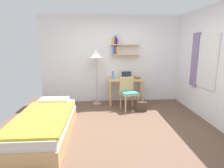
{
  "coord_description": "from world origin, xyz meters",
  "views": [
    {
      "loc": [
        -0.45,
        -3.57,
        1.71
      ],
      "look_at": [
        -0.17,
        0.51,
        0.85
      ],
      "focal_mm": 29.49,
      "sensor_mm": 36.0,
      "label": 1
    }
  ],
  "objects_px": {
    "standing_lamp": "(96,56)",
    "laptop": "(127,77)",
    "bed": "(46,125)",
    "desk": "(126,84)",
    "water_bottle": "(113,75)",
    "desk_chair": "(128,92)",
    "book_stack": "(137,77)",
    "handbag": "(141,106)"
  },
  "relations": [
    {
      "from": "standing_lamp",
      "to": "laptop",
      "type": "distance_m",
      "value": 1.09
    },
    {
      "from": "bed",
      "to": "desk",
      "type": "xyz_separation_m",
      "value": [
        1.8,
        1.97,
        0.36
      ]
    },
    {
      "from": "standing_lamp",
      "to": "water_bottle",
      "type": "distance_m",
      "value": 0.73
    },
    {
      "from": "desk_chair",
      "to": "book_stack",
      "type": "bearing_deg",
      "value": 57.8
    },
    {
      "from": "laptop",
      "to": "handbag",
      "type": "bearing_deg",
      "value": -69.25
    },
    {
      "from": "laptop",
      "to": "book_stack",
      "type": "xyz_separation_m",
      "value": [
        0.31,
        -0.03,
        -0.01
      ]
    },
    {
      "from": "water_bottle",
      "to": "handbag",
      "type": "height_order",
      "value": "water_bottle"
    },
    {
      "from": "bed",
      "to": "standing_lamp",
      "type": "distance_m",
      "value": 2.48
    },
    {
      "from": "laptop",
      "to": "water_bottle",
      "type": "relative_size",
      "value": 1.24
    },
    {
      "from": "standing_lamp",
      "to": "handbag",
      "type": "distance_m",
      "value": 1.88
    },
    {
      "from": "book_stack",
      "to": "bed",
      "type": "bearing_deg",
      "value": -136.95
    },
    {
      "from": "desk",
      "to": "handbag",
      "type": "bearing_deg",
      "value": -64.59
    },
    {
      "from": "standing_lamp",
      "to": "book_stack",
      "type": "xyz_separation_m",
      "value": [
        1.21,
        0.04,
        -0.63
      ]
    },
    {
      "from": "laptop",
      "to": "desk",
      "type": "bearing_deg",
      "value": -116.88
    },
    {
      "from": "desk",
      "to": "water_bottle",
      "type": "xyz_separation_m",
      "value": [
        -0.38,
        -0.04,
        0.26
      ]
    },
    {
      "from": "laptop",
      "to": "water_bottle",
      "type": "bearing_deg",
      "value": -164.61
    },
    {
      "from": "water_bottle",
      "to": "handbag",
      "type": "relative_size",
      "value": 0.62
    },
    {
      "from": "bed",
      "to": "desk",
      "type": "distance_m",
      "value": 2.69
    },
    {
      "from": "desk",
      "to": "laptop",
      "type": "bearing_deg",
      "value": 63.12
    },
    {
      "from": "desk",
      "to": "book_stack",
      "type": "bearing_deg",
      "value": 6.73
    },
    {
      "from": "book_stack",
      "to": "handbag",
      "type": "distance_m",
      "value": 0.98
    },
    {
      "from": "desk",
      "to": "laptop",
      "type": "height_order",
      "value": "laptop"
    },
    {
      "from": "desk_chair",
      "to": "standing_lamp",
      "type": "xyz_separation_m",
      "value": [
        -0.86,
        0.51,
        0.93
      ]
    },
    {
      "from": "bed",
      "to": "laptop",
      "type": "relative_size",
      "value": 6.79
    },
    {
      "from": "desk_chair",
      "to": "book_stack",
      "type": "distance_m",
      "value": 0.71
    },
    {
      "from": "standing_lamp",
      "to": "handbag",
      "type": "relative_size",
      "value": 4.12
    },
    {
      "from": "book_stack",
      "to": "desk",
      "type": "bearing_deg",
      "value": -173.27
    },
    {
      "from": "desk_chair",
      "to": "handbag",
      "type": "distance_m",
      "value": 0.52
    },
    {
      "from": "handbag",
      "to": "book_stack",
      "type": "bearing_deg",
      "value": 88.39
    },
    {
      "from": "water_bottle",
      "to": "handbag",
      "type": "bearing_deg",
      "value": -42.65
    },
    {
      "from": "desk_chair",
      "to": "standing_lamp",
      "type": "bearing_deg",
      "value": 149.22
    },
    {
      "from": "standing_lamp",
      "to": "water_bottle",
      "type": "bearing_deg",
      "value": -5.34
    },
    {
      "from": "desk_chair",
      "to": "water_bottle",
      "type": "relative_size",
      "value": 3.63
    },
    {
      "from": "bed",
      "to": "book_stack",
      "type": "xyz_separation_m",
      "value": [
        2.15,
        2.01,
        0.54
      ]
    },
    {
      "from": "desk_chair",
      "to": "handbag",
      "type": "relative_size",
      "value": 2.24
    },
    {
      "from": "standing_lamp",
      "to": "handbag",
      "type": "bearing_deg",
      "value": -30.46
    },
    {
      "from": "laptop",
      "to": "water_bottle",
      "type": "distance_m",
      "value": 0.44
    },
    {
      "from": "handbag",
      "to": "water_bottle",
      "type": "bearing_deg",
      "value": 137.35
    },
    {
      "from": "handbag",
      "to": "desk_chair",
      "type": "bearing_deg",
      "value": 150.43
    },
    {
      "from": "desk_chair",
      "to": "standing_lamp",
      "type": "height_order",
      "value": "standing_lamp"
    },
    {
      "from": "laptop",
      "to": "handbag",
      "type": "xyz_separation_m",
      "value": [
        0.29,
        -0.77,
        -0.66
      ]
    },
    {
      "from": "desk_chair",
      "to": "desk",
      "type": "bearing_deg",
      "value": 90.43
    }
  ]
}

